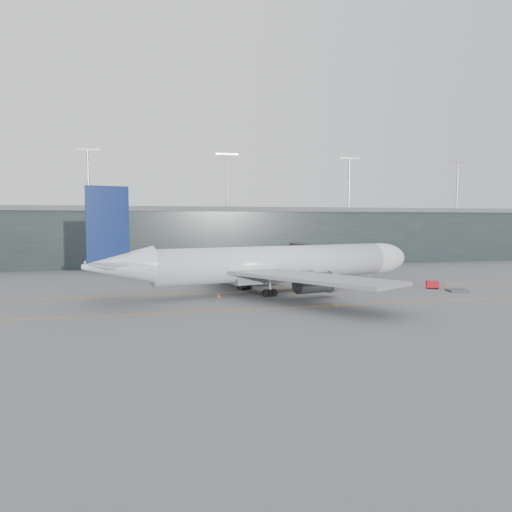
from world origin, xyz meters
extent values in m
plane|color=#525256|center=(0.00, 0.00, 0.00)|extent=(320.00, 320.00, 0.00)
cube|color=orange|center=(0.00, -4.00, 0.01)|extent=(160.00, 0.25, 0.02)
cube|color=orange|center=(0.00, -20.00, 0.01)|extent=(160.00, 0.25, 0.02)
cube|color=orange|center=(5.00, 20.00, 0.01)|extent=(0.25, 60.00, 0.02)
cube|color=black|center=(0.00, 58.00, 7.00)|extent=(240.00, 35.00, 14.00)
cube|color=#595C5F|center=(0.00, 58.00, 14.60)|extent=(240.00, 36.00, 1.20)
cylinder|color=#9E9EA3|center=(-30.00, 48.00, 22.00)|extent=(0.60, 0.60, 14.00)
cylinder|color=#9E9EA3|center=(5.00, 48.00, 22.00)|extent=(0.60, 0.60, 14.00)
cylinder|color=#9E9EA3|center=(40.00, 48.00, 22.00)|extent=(0.60, 0.60, 14.00)
cylinder|color=#9E9EA3|center=(75.00, 48.00, 22.00)|extent=(0.60, 0.60, 14.00)
cylinder|color=white|center=(2.97, -5.11, 4.73)|extent=(41.19, 15.30, 5.54)
ellipsoid|color=white|center=(24.20, 0.18, 4.73)|extent=(12.62, 8.18, 5.54)
cone|color=white|center=(-21.72, -11.26, 5.36)|extent=(10.82, 7.53, 5.31)
cube|color=gray|center=(2.11, -5.32, 2.59)|extent=(14.94, 7.79, 1.79)
cube|color=black|center=(27.49, 1.00, 5.63)|extent=(2.55, 3.07, 0.71)
cube|color=gray|center=(3.72, -19.18, 3.84)|extent=(19.90, 26.44, 0.49)
cylinder|color=#36363B|center=(6.76, -12.90, 2.32)|extent=(6.82, 4.54, 3.13)
cube|color=gray|center=(-2.97, 7.68, 3.84)|extent=(8.94, 26.16, 0.49)
cylinder|color=#36363B|center=(2.65, 3.56, 2.32)|extent=(6.82, 4.54, 3.13)
cube|color=#0A1A53|center=(-23.02, -11.58, 10.98)|extent=(5.74, 1.84, 10.72)
cube|color=white|center=(-21.40, -16.24, 5.80)|extent=(8.19, 9.41, 0.31)
cube|color=white|center=(-23.78, -6.71, 5.80)|extent=(5.05, 8.12, 0.31)
cylinder|color=black|center=(22.03, -0.36, 0.49)|extent=(1.04, 0.58, 0.98)
cylinder|color=#9E9EA3|center=(22.03, -0.36, 1.16)|extent=(0.27, 0.27, 2.32)
cylinder|color=black|center=(0.54, -10.13, 0.58)|extent=(1.23, 0.71, 1.16)
cylinder|color=black|center=(-1.53, -1.81, 0.58)|extent=(1.23, 0.71, 1.16)
cube|color=#2F3035|center=(22.44, 0.05, 4.58)|extent=(2.97, 3.33, 2.57)
cube|color=#2F3035|center=(22.36, 7.65, 4.58)|extent=(2.41, 11.93, 2.29)
cube|color=#2F3035|center=(22.23, 19.56, 4.58)|extent=(2.64, 11.94, 2.38)
cube|color=#2F3035|center=(22.11, 31.47, 4.58)|extent=(2.87, 11.94, 2.47)
cylinder|color=#9E9EA3|center=(22.35, 8.29, 1.74)|extent=(0.46, 0.46, 3.48)
cube|color=#36363B|center=(22.35, 8.29, 0.32)|extent=(1.85, 1.39, 0.64)
cylinder|color=#2F3035|center=(22.44, 40.50, 4.58)|extent=(3.66, 3.66, 2.75)
cylinder|color=#2F3035|center=(22.44, 40.50, 1.65)|extent=(1.65, 1.65, 3.30)
cube|color=red|center=(29.98, -8.05, 0.76)|extent=(2.29, 1.89, 1.17)
cylinder|color=black|center=(29.15, -8.20, 0.18)|extent=(0.38, 0.26, 0.36)
cylinder|color=black|center=(30.49, -8.73, 0.18)|extent=(0.38, 0.26, 0.36)
cylinder|color=black|center=(29.48, -7.37, 0.18)|extent=(0.38, 0.26, 0.36)
cylinder|color=black|center=(30.82, -7.90, 0.18)|extent=(0.38, 0.26, 0.36)
cube|color=#37373C|center=(31.91, -12.17, 0.19)|extent=(3.46, 2.95, 0.31)
cube|color=#36363B|center=(-4.31, 10.93, 0.17)|extent=(2.49, 2.10, 0.23)
cube|color=#B7BDC4|center=(-4.31, 10.93, 1.19)|extent=(2.02, 1.93, 1.70)
cube|color=#255093|center=(-4.31, 10.93, 2.07)|extent=(2.09, 1.99, 0.09)
cube|color=#36363B|center=(-2.52, 10.82, 0.16)|extent=(2.43, 2.09, 0.22)
cube|color=silver|center=(-2.52, 10.82, 1.13)|extent=(1.99, 1.91, 1.62)
cube|color=#255093|center=(-2.52, 10.82, 1.97)|extent=(2.05, 1.97, 0.09)
cube|color=#36363B|center=(-0.01, 9.70, 0.14)|extent=(2.02, 1.67, 0.19)
cube|color=#AFB6BC|center=(-0.01, 9.70, 1.00)|extent=(1.63, 1.55, 1.42)
cube|color=#255093|center=(-0.01, 9.70, 1.73)|extent=(1.68, 1.60, 0.08)
cone|color=#D64A0B|center=(34.26, -5.26, 0.37)|extent=(0.47, 0.47, 0.74)
cone|color=#D46A0B|center=(7.00, -20.26, 0.31)|extent=(0.38, 0.38, 0.61)
cone|color=#D0440B|center=(7.95, 9.72, 0.36)|extent=(0.46, 0.46, 0.73)
cone|color=#F95D0D|center=(-7.28, -9.38, 0.38)|extent=(0.47, 0.47, 0.75)
camera|label=1|loc=(-19.94, -82.89, 11.53)|focal=35.00mm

